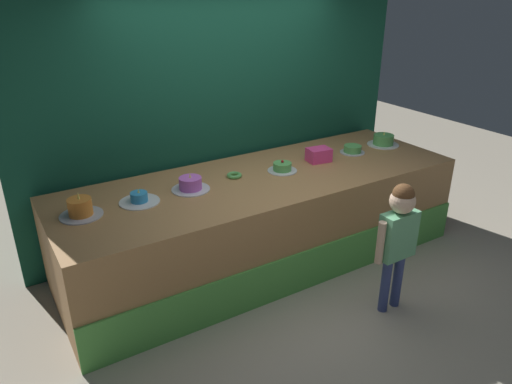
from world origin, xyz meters
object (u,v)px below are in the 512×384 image
object	(u,v)px
cake_far_left	(80,208)
child_figure	(398,231)
cake_left	(139,199)
cake_center_right	(282,167)
cake_far_right	(383,140)
cake_right	(352,149)
pink_box	(319,155)
cake_center_left	(190,184)
donut	(234,175)

from	to	relation	value
cake_far_left	child_figure	bearing A→B (deg)	-31.35
cake_left	cake_center_right	size ratio (longest dim) A/B	1.18
child_figure	cake_far_right	size ratio (longest dim) A/B	3.29
cake_center_right	cake_right	xyz separation A→B (m)	(0.94, 0.05, -0.00)
pink_box	cake_far_left	size ratio (longest dim) A/B	0.68
pink_box	cake_far_right	xyz separation A→B (m)	(0.94, 0.03, -0.01)
cake_left	cake_center_left	distance (m)	0.47
cake_center_left	pink_box	bearing A→B (deg)	-0.67
donut	cake_right	xyz separation A→B (m)	(1.41, -0.06, 0.02)
donut	cake_far_right	xyz separation A→B (m)	(1.88, -0.04, 0.04)
child_figure	donut	world-z (taller)	child_figure
pink_box	cake_far_left	xyz separation A→B (m)	(-2.35, 0.00, -0.00)
cake_center_right	cake_right	bearing A→B (deg)	2.98
pink_box	cake_left	size ratio (longest dim) A/B	0.68
cake_far_right	cake_right	bearing A→B (deg)	-177.93
cake_center_left	cake_far_right	world-z (taller)	cake_far_right
cake_far_left	cake_far_right	distance (m)	3.29
donut	cake_center_right	xyz separation A→B (m)	(0.47, -0.11, 0.02)
cake_far_left	cake_center_right	distance (m)	1.88
cake_left	cake_far_left	bearing A→B (deg)	-179.95
cake_far_left	cake_left	world-z (taller)	cake_far_left
child_figure	cake_right	size ratio (longest dim) A/B	4.39
donut	pink_box	bearing A→B (deg)	-4.45
donut	cake_center_right	bearing A→B (deg)	-12.88
cake_center_left	cake_center_right	xyz separation A→B (m)	(0.94, -0.05, -0.01)
pink_box	cake_center_left	xyz separation A→B (m)	(-1.41, 0.02, -0.02)
cake_far_left	cake_center_left	distance (m)	0.94
donut	cake_far_left	world-z (taller)	cake_far_left
donut	cake_right	bearing A→B (deg)	-2.37
pink_box	cake_center_right	xyz separation A→B (m)	(-0.47, -0.03, -0.03)
cake_left	cake_right	world-z (taller)	cake_left
cake_far_right	cake_left	bearing A→B (deg)	-179.39
cake_center_left	cake_left	bearing A→B (deg)	-178.19
child_figure	cake_far_left	xyz separation A→B (m)	(-2.14, 1.30, 0.21)
donut	cake_far_right	bearing A→B (deg)	-1.26
cake_center_left	cake_right	xyz separation A→B (m)	(1.88, -0.00, -0.01)
cake_left	cake_far_right	xyz separation A→B (m)	(2.82, 0.03, 0.02)
cake_center_left	cake_far_left	bearing A→B (deg)	-179.07
cake_left	cake_far_right	world-z (taller)	cake_far_right
child_figure	cake_left	world-z (taller)	child_figure
donut	cake_right	world-z (taller)	cake_right
cake_center_right	cake_far_left	bearing A→B (deg)	178.92
cake_far_left	donut	bearing A→B (deg)	2.92
cake_far_right	cake_far_left	bearing A→B (deg)	-179.47
cake_center_left	cake_far_right	bearing A→B (deg)	0.37
cake_center_left	cake_center_right	size ratio (longest dim) A/B	1.19
cake_left	cake_far_right	bearing A→B (deg)	0.61
cake_center_right	cake_far_right	bearing A→B (deg)	2.68
pink_box	donut	distance (m)	0.94
cake_far_left	cake_center_right	world-z (taller)	cake_far_left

